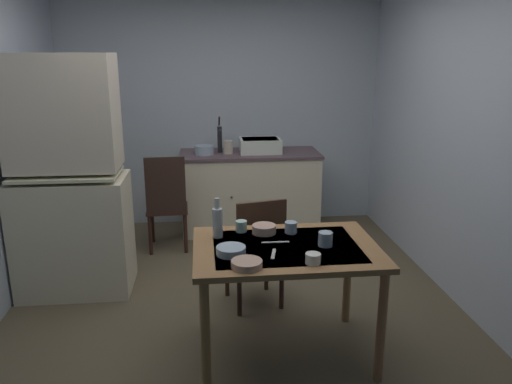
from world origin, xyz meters
The scene contains 22 objects.
ground_plane centered at (0.00, 0.00, 0.00)m, with size 5.30×5.30×0.00m, color brown.
wall_back centered at (0.00, 2.20, 1.28)m, with size 3.60×0.10×2.55m, color silver.
wall_right centered at (1.80, 0.00, 1.28)m, with size 0.10×4.40×2.55m, color silver.
hutch_cabinet centered at (-1.29, 0.50, 0.90)m, with size 0.88×0.56×1.92m.
counter_cabinet centered at (0.28, 1.83, 0.44)m, with size 1.51×0.64×0.87m.
sink_basin centered at (0.39, 1.83, 0.95)m, with size 0.44×0.34×0.15m.
hand_pump centered at (-0.04, 1.87, 1.04)m, with size 0.05×0.27×0.39m.
mixing_bowl_counter centered at (-0.21, 1.78, 0.92)m, with size 0.21×0.21×0.10m, color #9EB2C6.
stoneware_crock centered at (0.04, 1.80, 0.94)m, with size 0.11×0.11×0.14m, color beige.
dining_table centered at (0.28, -0.60, 0.66)m, with size 1.16×0.83×0.76m.
chair_far_side centered at (0.17, 0.04, 0.47)m, with size 0.48×0.48×0.89m.
chair_by_counter centered at (-0.59, 1.28, 0.50)m, with size 0.41×0.41×0.98m.
serving_bowl_wide centered at (-0.07, -0.69, 0.78)m, with size 0.18×0.18×0.05m, color #9EB2C6.
soup_bowl_small centered at (0.17, -0.35, 0.78)m, with size 0.16×0.16×0.06m, color tan.
sauce_dish centered at (0.01, -0.89, 0.78)m, with size 0.18×0.18×0.04m, color tan.
mug_tall centered at (0.53, -0.62, 0.80)m, with size 0.09×0.09×0.09m, color #9EB2C6.
teacup_cream centered at (0.35, -0.37, 0.79)m, with size 0.08×0.08×0.08m, color #9EB2C6.
mug_dark centered at (0.39, -0.88, 0.79)m, with size 0.09×0.09×0.06m, color white.
teacup_mint centered at (0.02, -0.31, 0.79)m, with size 0.08×0.08×0.07m, color #ADD1C1.
glass_bottle centered at (-0.14, -0.40, 0.86)m, with size 0.07×0.07×0.26m.
table_knife centered at (0.23, -0.53, 0.76)m, with size 0.18×0.02×0.01m, color silver.
teaspoon_near_bowl centered at (0.19, -0.72, 0.76)m, with size 0.16×0.02×0.01m, color beige.
Camera 1 is at (-0.20, -3.47, 1.93)m, focal length 34.98 mm.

